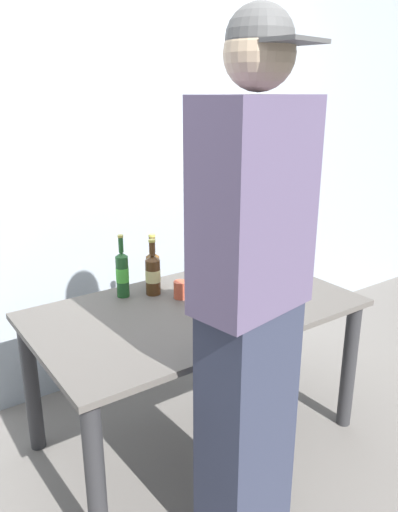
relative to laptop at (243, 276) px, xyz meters
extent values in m
plane|color=slate|center=(-0.37, -0.10, -0.77)|extent=(8.00, 8.00, 0.00)
cube|color=#56514C|center=(-0.37, -0.10, -0.06)|extent=(1.53, 0.88, 0.03)
cylinder|color=#2D2D30|center=(-1.08, -0.48, -0.42)|extent=(0.07, 0.07, 0.70)
cylinder|color=#2D2D30|center=(0.33, -0.48, -0.42)|extent=(0.07, 0.07, 0.70)
cylinder|color=#2D2D30|center=(-1.08, 0.28, -0.42)|extent=(0.07, 0.07, 0.70)
cylinder|color=#2D2D30|center=(0.33, 0.28, -0.42)|extent=(0.07, 0.07, 0.70)
cube|color=#383D4C|center=(0.01, -0.04, -0.04)|extent=(0.40, 0.33, 0.01)
cube|color=#232326|center=(0.02, -0.06, -0.03)|extent=(0.32, 0.22, 0.00)
cube|color=#383D4C|center=(-0.02, 0.09, 0.07)|extent=(0.35, 0.13, 0.19)
cube|color=black|center=(-0.02, 0.09, 0.07)|extent=(0.32, 0.11, 0.17)
cylinder|color=#1E5123|center=(-0.60, 0.21, 0.06)|extent=(0.06, 0.06, 0.21)
cone|color=#1E5123|center=(-0.60, 0.21, 0.18)|extent=(0.06, 0.06, 0.02)
cylinder|color=#1E5123|center=(-0.60, 0.21, 0.23)|extent=(0.02, 0.02, 0.08)
cylinder|color=#BFB74C|center=(-0.60, 0.21, 0.27)|extent=(0.03, 0.03, 0.01)
cylinder|color=green|center=(-0.60, 0.21, 0.07)|extent=(0.06, 0.06, 0.07)
cylinder|color=brown|center=(-0.41, 0.23, 0.04)|extent=(0.07, 0.07, 0.17)
cone|color=brown|center=(-0.41, 0.23, 0.14)|extent=(0.07, 0.07, 0.02)
cylinder|color=brown|center=(-0.41, 0.23, 0.19)|extent=(0.03, 0.03, 0.08)
cylinder|color=#BFB74C|center=(-0.41, 0.23, 0.24)|extent=(0.04, 0.04, 0.01)
cylinder|color=#5B9A6F|center=(-0.41, 0.23, 0.05)|extent=(0.07, 0.07, 0.06)
cylinder|color=#472B14|center=(-0.46, 0.15, 0.05)|extent=(0.07, 0.07, 0.18)
cone|color=#472B14|center=(-0.46, 0.15, 0.15)|extent=(0.07, 0.07, 0.03)
cylinder|color=#472B14|center=(-0.46, 0.15, 0.20)|extent=(0.03, 0.03, 0.07)
cylinder|color=#BFB74C|center=(-0.46, 0.15, 0.24)|extent=(0.03, 0.03, 0.01)
cylinder|color=#D1C37B|center=(-0.46, 0.15, 0.06)|extent=(0.08, 0.08, 0.06)
cube|color=#2D3347|center=(-0.57, -0.71, -0.27)|extent=(0.37, 0.27, 1.00)
cube|color=#594C6B|center=(-0.57, -0.71, 0.58)|extent=(0.44, 0.29, 0.69)
sphere|color=tan|center=(-0.57, -0.71, 1.04)|extent=(0.21, 0.21, 0.21)
sphere|color=#4C4C4C|center=(-0.57, -0.71, 1.07)|extent=(0.20, 0.20, 0.20)
cube|color=#4C4C4C|center=(-0.55, -0.83, 1.06)|extent=(0.19, 0.15, 0.01)
cylinder|color=#BF4C33|center=(-0.37, 0.03, 0.00)|extent=(0.07, 0.07, 0.09)
torus|color=#BF4C33|center=(-0.34, 0.03, 0.01)|extent=(0.06, 0.01, 0.06)
cube|color=#99A3AD|center=(-0.37, 0.74, 0.53)|extent=(6.00, 0.10, 2.60)
camera|label=1|loc=(-1.60, -1.88, 0.93)|focal=34.84mm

